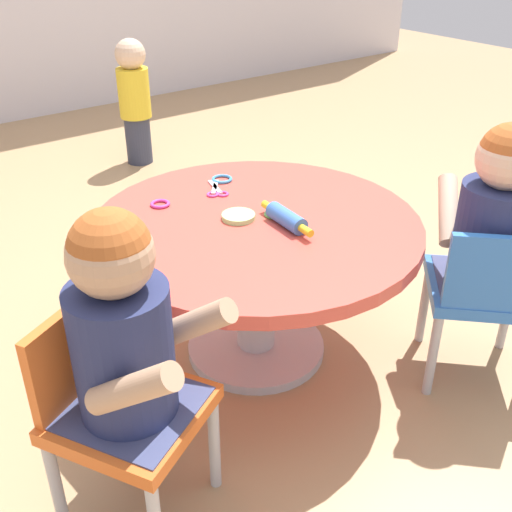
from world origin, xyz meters
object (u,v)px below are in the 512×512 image
at_px(seated_child_right, 496,215).
at_px(rolling_pin, 286,218).
at_px(toddler_standing, 134,98).
at_px(child_chair_left, 118,406).
at_px(child_chair_right, 484,292).
at_px(craft_scissors, 216,191).
at_px(craft_table, 256,251).
at_px(seated_child_left, 122,327).

relative_size(seated_child_right, rolling_pin, 2.21).
height_order(toddler_standing, rolling_pin, toddler_standing).
distance_m(child_chair_left, child_chair_right, 1.06).
xyz_separation_m(toddler_standing, craft_scissors, (-0.49, -1.51, 0.11)).
bearing_deg(craft_scissors, craft_table, -95.71).
relative_size(child_chair_left, rolling_pin, 2.32).
distance_m(seated_child_right, craft_scissors, 0.84).
bearing_deg(seated_child_right, toddler_standing, 88.98).
height_order(toddler_standing, craft_scissors, toddler_standing).
distance_m(child_chair_left, seated_child_left, 0.23).
relative_size(child_chair_right, seated_child_right, 1.05).
relative_size(child_chair_left, seated_child_right, 1.05).
distance_m(craft_table, toddler_standing, 1.82).
xyz_separation_m(seated_child_left, child_chair_right, (1.02, -0.17, -0.23)).
height_order(child_chair_left, seated_child_left, seated_child_left).
xyz_separation_m(seated_child_left, toddler_standing, (1.09, 2.07, -0.17)).
relative_size(child_chair_right, toddler_standing, 0.80).
height_order(child_chair_left, toddler_standing, toddler_standing).
relative_size(child_chair_left, toddler_standing, 0.80).
relative_size(seated_child_right, toddler_standing, 0.76).
relative_size(toddler_standing, rolling_pin, 2.91).
bearing_deg(craft_table, seated_child_left, -151.06).
xyz_separation_m(toddler_standing, rolling_pin, (-0.46, -1.83, 0.13)).
relative_size(seated_child_left, child_chair_right, 0.95).
relative_size(craft_table, craft_scissors, 6.79).
bearing_deg(seated_child_right, rolling_pin, 137.38).
xyz_separation_m(child_chair_left, craft_scissors, (0.62, 0.53, 0.17)).
bearing_deg(craft_table, craft_scissors, 84.29).
bearing_deg(rolling_pin, seated_child_right, -42.62).
bearing_deg(craft_scissors, child_chair_left, -139.75).
height_order(child_chair_right, seated_child_right, seated_child_right).
distance_m(seated_child_left, seated_child_right, 1.06).
height_order(seated_child_right, toddler_standing, seated_child_right).
xyz_separation_m(child_chair_right, seated_child_right, (0.03, 0.03, 0.23)).
bearing_deg(craft_table, seated_child_right, -44.79).
bearing_deg(craft_table, toddler_standing, 73.80).
bearing_deg(seated_child_right, child_chair_left, 170.38).
distance_m(craft_table, seated_child_left, 0.68).
distance_m(seated_child_left, child_chair_right, 1.06).
height_order(rolling_pin, craft_scissors, rolling_pin).
bearing_deg(rolling_pin, child_chair_left, -162.29).
distance_m(seated_child_right, rolling_pin, 0.57).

